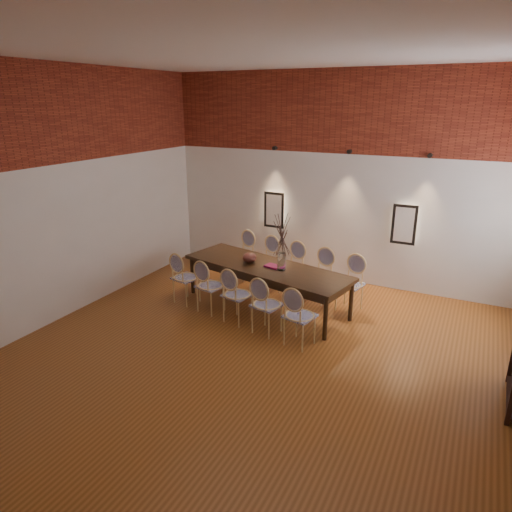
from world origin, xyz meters
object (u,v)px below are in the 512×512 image
at_px(chair_far_a, 242,256).
at_px(chair_far_b, 266,262).
at_px(vase, 281,261).
at_px(chair_near_e, 300,316).
at_px(bowl, 250,258).
at_px(chair_far_c, 291,269).
at_px(book, 273,266).
at_px(chair_near_a, 186,278).
at_px(chair_near_c, 237,295).
at_px(chair_near_d, 267,305).
at_px(chair_far_e, 350,284).
at_px(chair_near_b, 211,286).
at_px(chair_far_d, 319,276).
at_px(dining_table, 266,286).

bearing_deg(chair_far_a, chair_far_b, -180.00).
bearing_deg(vase, chair_near_e, -52.80).
height_order(chair_far_a, bowl, chair_far_a).
bearing_deg(chair_far_c, book, 99.48).
relative_size(bowl, book, 0.92).
bearing_deg(chair_near_a, chair_near_c, -0.00).
xyz_separation_m(chair_near_d, book, (-0.30, 0.87, 0.30)).
bearing_deg(chair_far_e, vase, 40.59).
relative_size(chair_near_a, chair_near_b, 1.00).
bearing_deg(chair_far_b, chair_near_a, 68.47).
bearing_deg(chair_near_e, book, 144.14).
height_order(chair_far_b, chair_far_d, same).
height_order(chair_near_d, vase, vase).
relative_size(chair_near_b, chair_far_e, 1.00).
distance_m(chair_far_b, vase, 1.27).
relative_size(chair_near_c, chair_near_e, 1.00).
bearing_deg(chair_near_e, vase, 139.41).
bearing_deg(bowl, chair_far_e, 15.64).
bearing_deg(chair_far_c, chair_far_a, 0.00).
relative_size(chair_near_e, chair_far_c, 1.00).
distance_m(dining_table, book, 0.41).
relative_size(chair_near_a, chair_near_d, 1.00).
distance_m(chair_near_b, chair_far_c, 1.64).
relative_size(chair_near_e, chair_far_a, 1.00).
relative_size(chair_far_a, vase, 3.13).
relative_size(chair_near_d, chair_far_c, 1.00).
distance_m(dining_table, chair_far_a, 1.43).
xyz_separation_m(chair_near_e, book, (-0.89, 0.99, 0.30)).
height_order(chair_far_a, book, chair_far_a).
xyz_separation_m(chair_near_a, chair_far_c, (1.50, 1.24, 0.00)).
relative_size(chair_near_d, bowl, 3.92).
distance_m(chair_near_a, book, 1.57).
xyz_separation_m(chair_near_a, chair_near_e, (2.36, -0.51, 0.00)).
relative_size(dining_table, chair_near_c, 3.21).
bearing_deg(chair_near_b, chair_far_a, 111.53).
xyz_separation_m(chair_near_c, chair_far_b, (-0.27, 1.62, 0.00)).
bearing_deg(chair_near_c, chair_far_a, 128.27).
distance_m(chair_near_e, bowl, 1.74).
height_order(chair_near_b, chair_far_b, same).
bearing_deg(chair_near_a, dining_table, 32.36).
distance_m(chair_far_a, vase, 1.76).
height_order(chair_far_b, chair_far_c, same).
xyz_separation_m(dining_table, chair_far_c, (0.16, 0.75, 0.09)).
xyz_separation_m(chair_near_a, chair_near_c, (1.18, -0.26, 0.00)).
height_order(chair_far_c, vase, vase).
bearing_deg(chair_far_e, chair_far_d, 0.00).
bearing_deg(dining_table, chair_far_c, 90.00).
relative_size(chair_near_b, chair_near_d, 1.00).
height_order(chair_near_b, chair_near_c, same).
distance_m(chair_near_c, book, 0.85).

